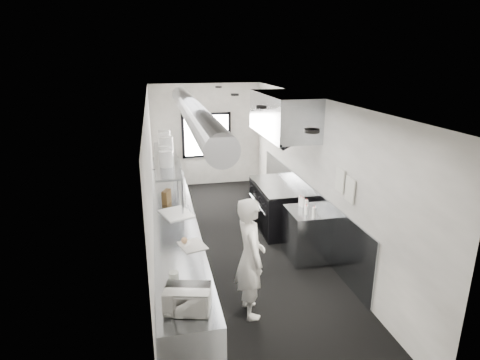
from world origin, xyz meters
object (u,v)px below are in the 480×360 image
plate_stack_c (167,146)px  squeeze_bottle_d (303,202)px  squeeze_bottle_a (314,213)px  line_cook (250,258)px  prep_counter (176,241)px  bottle_station (306,234)px  small_plate (184,244)px  knife_block (167,197)px  deli_tub_a (171,294)px  squeeze_bottle_e (300,201)px  range (277,206)px  microwave (187,299)px  cutting_board (176,213)px  plate_stack_a (166,159)px  exhaust_hood (283,115)px  far_work_table (167,179)px  plate_stack_d (164,140)px  plate_stack_b (165,154)px  pass_shelf (167,159)px  squeeze_bottle_c (306,205)px  squeeze_bottle_b (306,210)px  deli_tub_b (174,275)px

plate_stack_c → squeeze_bottle_d: size_ratio=2.12×
squeeze_bottle_a → squeeze_bottle_d: size_ratio=1.07×
squeeze_bottle_d → line_cook: bearing=-130.7°
prep_counter → bottle_station: size_ratio=6.67×
small_plate → squeeze_bottle_d: 2.43m
knife_block → small_plate: bearing=-60.1°
deli_tub_a → squeeze_bottle_a: 3.05m
plate_stack_c → squeeze_bottle_e: (2.28, -1.63, -0.77)m
range → microwave: (-2.19, -3.81, 0.56)m
small_plate → cutting_board: (-0.05, 1.18, 0.00)m
plate_stack_a → exhaust_hood: bearing=9.5°
prep_counter → far_work_table: size_ratio=5.00×
plate_stack_d → squeeze_bottle_d: size_ratio=2.32×
deli_tub_a → plate_stack_b: 3.63m
deli_tub_a → plate_stack_b: bearing=88.6°
pass_shelf → microwave: bearing=-89.5°
range → small_plate: size_ratio=8.87×
squeeze_bottle_c → squeeze_bottle_d: (0.00, 0.17, -0.01)m
line_cook → squeeze_bottle_a: line_cook is taller
exhaust_hood → plate_stack_a: exhaust_hood is taller
plate_stack_d → cutting_board: bearing=-87.8°
knife_block → squeeze_bottle_b: knife_block is taller
line_cook → deli_tub_b: 1.12m
far_work_table → microwave: microwave is taller
knife_block → plate_stack_a: (0.04, 0.09, 0.69)m
line_cook → exhaust_hood: bearing=-28.0°
far_work_table → cutting_board: 3.59m
exhaust_hood → plate_stack_b: (-2.32, 0.00, -0.67)m
exhaust_hood → far_work_table: exhaust_hood is taller
exhaust_hood → deli_tub_a: (-2.41, -3.54, -1.45)m
bottle_station → cutting_board: size_ratio=1.50×
pass_shelf → range: pass_shelf is taller
bottle_station → deli_tub_b: (-2.41, -1.75, 0.49)m
plate_stack_a → line_cook: bearing=-67.2°
line_cook → plate_stack_a: (-1.00, 2.38, 0.85)m
cutting_board → plate_stack_c: bearing=92.2°
range → cutting_board: 2.44m
small_plate → squeeze_bottle_a: squeeze_bottle_a is taller
deli_tub_a → plate_stack_c: bearing=88.0°
deli_tub_a → cutting_board: (0.20, 2.48, -0.03)m
deli_tub_a → squeeze_bottle_b: squeeze_bottle_b is taller
far_work_table → plate_stack_c: size_ratio=3.22×
plate_stack_a → squeeze_bottle_d: bearing=-19.2°
deli_tub_a → cutting_board: size_ratio=0.21×
plate_stack_b → squeeze_bottle_d: size_ratio=1.75×
plate_stack_a → range: bearing=9.8°
range → squeeze_bottle_a: (0.10, -1.72, 0.52)m
exhaust_hood → deli_tub_b: 4.19m
plate_stack_b → cutting_board: bearing=-84.0°
deli_tub_a → line_cook: bearing=35.0°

